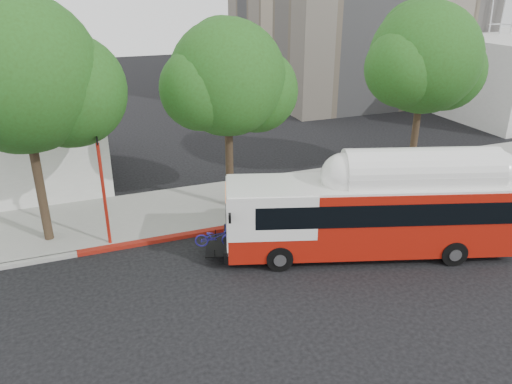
# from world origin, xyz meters

# --- Properties ---
(ground) EXTENTS (120.00, 120.00, 0.00)m
(ground) POSITION_xyz_m (0.00, 0.00, 0.00)
(ground) COLOR black
(ground) RESTS_ON ground
(sidewalk) EXTENTS (60.00, 5.00, 0.15)m
(sidewalk) POSITION_xyz_m (0.00, 6.50, 0.07)
(sidewalk) COLOR gray
(sidewalk) RESTS_ON ground
(curb_strip) EXTENTS (60.00, 0.30, 0.15)m
(curb_strip) POSITION_xyz_m (0.00, 3.90, 0.07)
(curb_strip) COLOR gray
(curb_strip) RESTS_ON ground
(red_curb_segment) EXTENTS (10.00, 0.32, 0.16)m
(red_curb_segment) POSITION_xyz_m (-3.00, 3.90, 0.08)
(red_curb_segment) COLOR maroon
(red_curb_segment) RESTS_ON ground
(street_tree_left) EXTENTS (6.67, 5.80, 9.74)m
(street_tree_left) POSITION_xyz_m (-8.53, 5.56, 6.60)
(street_tree_left) COLOR #2D2116
(street_tree_left) RESTS_ON ground
(street_tree_mid) EXTENTS (5.75, 5.00, 8.62)m
(street_tree_mid) POSITION_xyz_m (-0.59, 6.06, 5.91)
(street_tree_mid) COLOR #2D2116
(street_tree_mid) RESTS_ON ground
(street_tree_right) EXTENTS (6.21, 5.40, 9.18)m
(street_tree_right) POSITION_xyz_m (9.44, 5.86, 6.26)
(street_tree_right) COLOR #2D2116
(street_tree_right) RESTS_ON ground
(transit_bus) EXTENTS (11.72, 5.48, 3.45)m
(transit_bus) POSITION_xyz_m (2.75, 0.07, 1.61)
(transit_bus) COLOR #A4160B
(transit_bus) RESTS_ON ground
(signal_pole) EXTENTS (0.13, 0.44, 4.60)m
(signal_pole) POSITION_xyz_m (-6.70, 4.23, 2.36)
(signal_pole) COLOR red
(signal_pole) RESTS_ON ground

